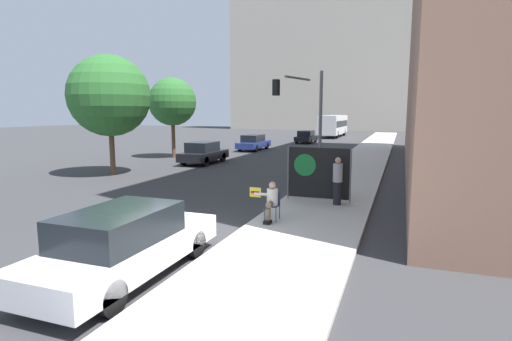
% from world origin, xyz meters
% --- Properties ---
extents(ground_plane, '(160.00, 160.00, 0.00)m').
position_xyz_m(ground_plane, '(0.00, 0.00, 0.00)').
color(ground_plane, '#38383A').
extents(sidewalk_curb, '(3.35, 90.00, 0.12)m').
position_xyz_m(sidewalk_curb, '(3.19, 15.00, 0.06)').
color(sidewalk_curb, beige).
rests_on(sidewalk_curb, ground_plane).
extents(building_backdrop_far, '(52.00, 12.00, 28.98)m').
position_xyz_m(building_backdrop_far, '(-2.00, 73.28, 14.49)').
color(building_backdrop_far, '#BCB2A3').
rests_on(building_backdrop_far, ground_plane).
extents(seated_protester, '(0.91, 0.77, 1.20)m').
position_xyz_m(seated_protester, '(2.10, 2.14, 0.77)').
color(seated_protester, '#474C56').
rests_on(seated_protester, sidewalk_curb).
extents(jogger_on_sidewalk, '(0.34, 0.34, 1.72)m').
position_xyz_m(jogger_on_sidewalk, '(3.68, 4.98, 1.00)').
color(jogger_on_sidewalk, black).
rests_on(jogger_on_sidewalk, sidewalk_curb).
extents(protest_banner, '(2.41, 0.06, 2.00)m').
position_xyz_m(protest_banner, '(2.88, 5.40, 1.18)').
color(protest_banner, slate).
rests_on(protest_banner, sidewalk_curb).
extents(traffic_light_pole, '(2.78, 2.55, 5.32)m').
position_xyz_m(traffic_light_pole, '(0.90, 10.95, 3.72)').
color(traffic_light_pole, slate).
rests_on(traffic_light_pole, sidewalk_curb).
extents(parked_car_curbside, '(1.84, 4.75, 1.47)m').
position_xyz_m(parked_car_curbside, '(0.48, -2.69, 0.73)').
color(parked_car_curbside, silver).
rests_on(parked_car_curbside, ground_plane).
extents(car_on_road_nearest, '(1.78, 4.23, 1.47)m').
position_xyz_m(car_on_road_nearest, '(-6.72, 14.57, 0.73)').
color(car_on_road_nearest, black).
rests_on(car_on_road_nearest, ground_plane).
extents(car_on_road_midblock, '(1.70, 4.77, 1.42)m').
position_xyz_m(car_on_road_midblock, '(-6.91, 24.65, 0.71)').
color(car_on_road_midblock, navy).
rests_on(car_on_road_midblock, ground_plane).
extents(car_on_road_distant, '(1.74, 4.59, 1.39)m').
position_xyz_m(car_on_road_distant, '(-4.42, 34.96, 0.70)').
color(car_on_road_distant, black).
rests_on(car_on_road_distant, ground_plane).
extents(city_bus_on_road, '(2.51, 10.78, 3.01)m').
position_xyz_m(city_bus_on_road, '(-3.46, 47.31, 1.74)').
color(city_bus_on_road, silver).
rests_on(city_bus_on_road, ground_plane).
extents(street_tree_near_curb, '(4.35, 4.35, 6.48)m').
position_xyz_m(street_tree_near_curb, '(-9.13, 8.49, 4.29)').
color(street_tree_near_curb, brown).
rests_on(street_tree_near_curb, ground_plane).
extents(street_tree_midblock, '(3.57, 3.57, 5.99)m').
position_xyz_m(street_tree_midblock, '(-10.57, 17.06, 4.19)').
color(street_tree_midblock, brown).
rests_on(street_tree_midblock, ground_plane).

